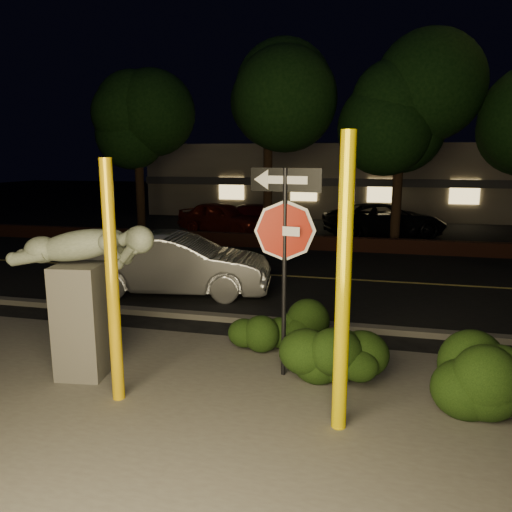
{
  "coord_description": "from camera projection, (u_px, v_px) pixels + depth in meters",
  "views": [
    {
      "loc": [
        1.75,
        -6.53,
        3.34
      ],
      "look_at": [
        -0.28,
        1.9,
        1.6
      ],
      "focal_mm": 35.0,
      "sensor_mm": 36.0,
      "label": 1
    }
  ],
  "objects": [
    {
      "name": "tree_far_b",
      "position": [
        268.0,
        84.0,
        19.25
      ],
      "size": [
        5.2,
        5.2,
        8.41
      ],
      "color": "black",
      "rests_on": "ground"
    },
    {
      "name": "parked_car_red",
      "position": [
        222.0,
        217.0,
        21.99
      ],
      "size": [
        4.32,
        2.64,
        1.37
      ],
      "primitive_type": "imported",
      "rotation": [
        0.0,
        0.0,
        1.3
      ],
      "color": "maroon",
      "rests_on": "ground"
    },
    {
      "name": "curb",
      "position": [
        281.0,
        322.0,
        10.03
      ],
      "size": [
        80.0,
        0.25,
        0.12
      ],
      "primitive_type": "cube",
      "color": "#4C4944",
      "rests_on": "ground"
    },
    {
      "name": "silver_sedan",
      "position": [
        176.0,
        264.0,
        12.16
      ],
      "size": [
        4.73,
        2.22,
        1.5
      ],
      "primitive_type": "imported",
      "rotation": [
        0.0,
        0.0,
        1.71
      ],
      "color": "#A5A5AA",
      "rests_on": "ground"
    },
    {
      "name": "sculpture",
      "position": [
        82.0,
        285.0,
        7.45
      ],
      "size": [
        2.21,
        0.87,
        2.36
      ],
      "rotation": [
        0.0,
        0.0,
        0.14
      ],
      "color": "#4C4944",
      "rests_on": "ground"
    },
    {
      "name": "patio",
      "position": [
        224.0,
        423.0,
        6.33
      ],
      "size": [
        14.0,
        6.0,
        0.02
      ],
      "primitive_type": "cube",
      "color": "#4C4944",
      "rests_on": "ground"
    },
    {
      "name": "brick_wall",
      "position": [
        324.0,
        243.0,
        18.01
      ],
      "size": [
        40.0,
        0.35,
        0.5
      ],
      "primitive_type": "cube",
      "color": "#411E15",
      "rests_on": "ground"
    },
    {
      "name": "yellow_pole_left",
      "position": [
        112.0,
        284.0,
        6.65
      ],
      "size": [
        0.17,
        0.17,
        3.33
      ],
      "primitive_type": "cylinder",
      "color": "yellow",
      "rests_on": "ground"
    },
    {
      "name": "parked_car_darkred",
      "position": [
        263.0,
        218.0,
        22.44
      ],
      "size": [
        4.41,
        2.4,
        1.21
      ],
      "primitive_type": "imported",
      "rotation": [
        0.0,
        0.0,
        1.74
      ],
      "color": "#40080B",
      "rests_on": "ground"
    },
    {
      "name": "road",
      "position": [
        308.0,
        277.0,
        13.95
      ],
      "size": [
        80.0,
        8.0,
        0.01
      ],
      "primitive_type": "cube",
      "color": "black",
      "rests_on": "ground"
    },
    {
      "name": "signpost",
      "position": [
        285.0,
        231.0,
        7.29
      ],
      "size": [
        1.07,
        0.21,
        3.18
      ],
      "rotation": [
        0.0,
        0.0,
        -0.16
      ],
      "color": "black",
      "rests_on": "ground"
    },
    {
      "name": "hedge_center",
      "position": [
        278.0,
        326.0,
        8.7
      ],
      "size": [
        1.85,
        1.36,
        0.87
      ],
      "primitive_type": "ellipsoid",
      "rotation": [
        0.0,
        0.0,
        0.39
      ],
      "color": "black",
      "rests_on": "ground"
    },
    {
      "name": "ground",
      "position": [
        320.0,
        257.0,
        16.82
      ],
      "size": [
        90.0,
        90.0,
        0.0
      ],
      "primitive_type": "plane",
      "color": "black",
      "rests_on": "ground"
    },
    {
      "name": "tree_far_c",
      "position": [
        403.0,
        90.0,
        17.8
      ],
      "size": [
        4.8,
        4.8,
        7.84
      ],
      "color": "black",
      "rests_on": "ground"
    },
    {
      "name": "hedge_far_right",
      "position": [
        481.0,
        369.0,
        6.62
      ],
      "size": [
        1.65,
        1.06,
        1.13
      ],
      "primitive_type": "ellipsoid",
      "rotation": [
        0.0,
        0.0,
        -0.03
      ],
      "color": "black",
      "rests_on": "ground"
    },
    {
      "name": "parking_lot",
      "position": [
        336.0,
        228.0,
        23.49
      ],
      "size": [
        40.0,
        12.0,
        0.01
      ],
      "primitive_type": "cube",
      "color": "black",
      "rests_on": "ground"
    },
    {
      "name": "hedge_right",
      "position": [
        332.0,
        350.0,
        7.39
      ],
      "size": [
        1.68,
        1.08,
        1.03
      ],
      "primitive_type": "ellipsoid",
      "rotation": [
        0.0,
        0.0,
        0.16
      ],
      "color": "black",
      "rests_on": "ground"
    },
    {
      "name": "building",
      "position": [
        348.0,
        178.0,
        30.71
      ],
      "size": [
        22.0,
        10.2,
        4.0
      ],
      "color": "#655F51",
      "rests_on": "ground"
    },
    {
      "name": "yellow_pole_right",
      "position": [
        343.0,
        288.0,
        5.89
      ],
      "size": [
        0.18,
        0.18,
        3.63
      ],
      "primitive_type": "cylinder",
      "color": "#FFDD00",
      "rests_on": "ground"
    },
    {
      "name": "tree_far_a",
      "position": [
        136.0,
        106.0,
        20.45
      ],
      "size": [
        4.6,
        4.6,
        7.43
      ],
      "color": "black",
      "rests_on": "ground"
    },
    {
      "name": "lane_marking",
      "position": [
        308.0,
        277.0,
        13.95
      ],
      "size": [
        80.0,
        0.12,
        0.0
      ],
      "primitive_type": "cube",
      "color": "#CFBA53",
      "rests_on": "road"
    },
    {
      "name": "parked_car_dark",
      "position": [
        385.0,
        220.0,
        20.93
      ],
      "size": [
        5.57,
        4.05,
        1.41
      ],
      "primitive_type": "imported",
      "rotation": [
        0.0,
        0.0,
        1.95
      ],
      "color": "black",
      "rests_on": "ground"
    }
  ]
}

